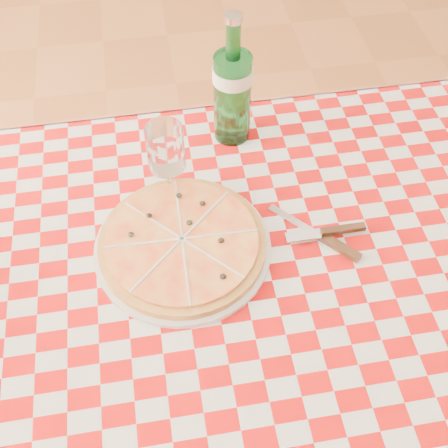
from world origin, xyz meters
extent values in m
plane|color=#9E5D33|center=(0.00, 0.00, 0.00)|extent=(6.00, 6.00, 0.00)
cube|color=brown|center=(0.00, 0.00, 0.73)|extent=(1.20, 0.80, 0.04)
cylinder|color=brown|center=(-0.54, 0.34, 0.35)|extent=(0.06, 0.06, 0.71)
cylinder|color=brown|center=(0.54, 0.34, 0.35)|extent=(0.06, 0.06, 0.71)
cube|color=#9A0909|center=(0.00, 0.00, 0.75)|extent=(1.30, 0.90, 0.01)
cylinder|color=brown|center=(0.54, 0.08, 0.22)|extent=(0.04, 0.04, 0.45)
camera|label=1|loc=(-0.12, -0.55, 1.62)|focal=45.00mm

